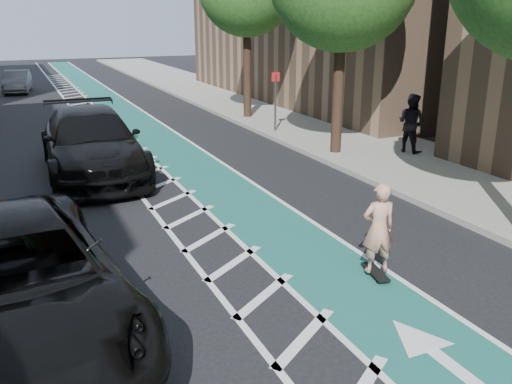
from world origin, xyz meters
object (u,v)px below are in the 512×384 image
skateboarder (379,228)px  barrel_a (19,225)px  suv_near (12,284)px  suv_far (91,143)px

skateboarder → barrel_a: bearing=-24.8°
skateboarder → barrel_a: skateboarder is taller
skateboarder → barrel_a: size_ratio=1.98×
suv_near → barrel_a: bearing=82.1°
skateboarder → suv_near: suv_near is taller
skateboarder → suv_near: 6.03m
suv_far → barrel_a: 5.35m
barrel_a → suv_near: bearing=-92.1°
suv_far → skateboarder: bearing=-66.9°
suv_near → barrel_a: 3.87m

